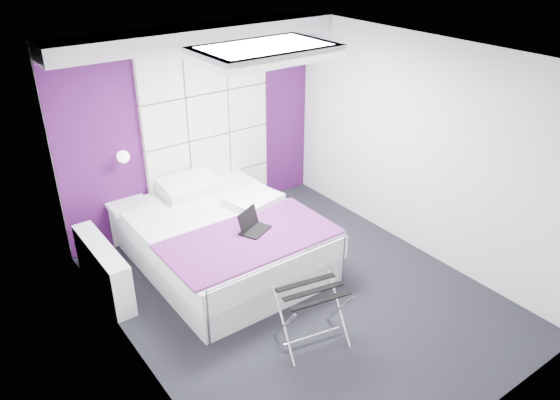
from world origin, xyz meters
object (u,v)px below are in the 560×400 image
at_px(radiator, 103,269).
at_px(nightstand, 129,205).
at_px(bed, 223,239).
at_px(luggage_rack, 312,317).
at_px(wall_lamp, 122,156).
at_px(laptop, 253,225).

relative_size(radiator, nightstand, 2.51).
relative_size(bed, luggage_rack, 3.67).
xyz_separation_m(wall_lamp, bed, (0.71, -1.05, -0.88)).
bearing_deg(bed, nightstand, 125.62).
xyz_separation_m(radiator, bed, (1.35, -0.29, 0.04)).
bearing_deg(radiator, wall_lamp, 49.90).
bearing_deg(bed, wall_lamp, 124.01).
distance_m(radiator, laptop, 1.70).
bearing_deg(radiator, luggage_rack, -56.15).
height_order(radiator, nightstand, nightstand).
bearing_deg(radiator, bed, -12.09).
height_order(nightstand, luggage_rack, nightstand).
xyz_separation_m(radiator, laptop, (1.47, -0.75, 0.40)).
relative_size(wall_lamp, luggage_rack, 0.24).
xyz_separation_m(wall_lamp, luggage_rack, (0.69, -2.74, -0.91)).
distance_m(wall_lamp, nightstand, 0.64).
relative_size(nightstand, laptop, 1.43).
distance_m(nightstand, laptop, 1.70).
distance_m(wall_lamp, bed, 1.54).
distance_m(wall_lamp, laptop, 1.80).
bearing_deg(nightstand, bed, -54.38).
xyz_separation_m(wall_lamp, nightstand, (-0.02, -0.04, -0.63)).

